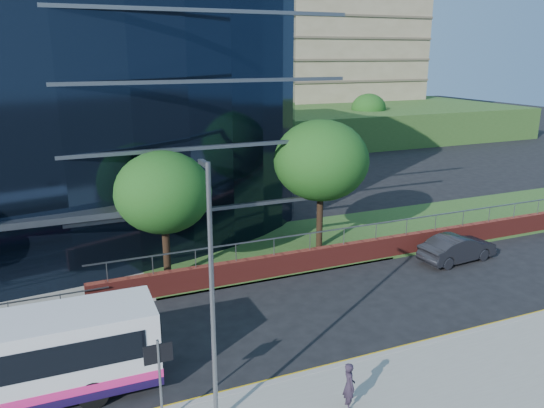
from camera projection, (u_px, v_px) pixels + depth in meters
name	position (u px, v px, depth m)	size (l,w,h in m)	color
grass_verge	(420.00, 226.00, 34.52)	(36.00, 8.00, 0.12)	#2D511E
retaining_wall	(405.00, 244.00, 29.59)	(34.00, 0.40, 2.11)	maroon
apartment_block	(264.00, 52.00, 75.39)	(60.00, 42.00, 30.00)	#2D511E
street_sign	(159.00, 364.00, 15.44)	(0.85, 0.09, 2.80)	slate
tree_far_c	(163.00, 192.00, 25.10)	(4.62, 4.62, 6.51)	black
tree_far_d	(321.00, 161.00, 29.21)	(5.28, 5.28, 7.44)	black
tree_dist_e	(257.00, 113.00, 58.94)	(4.62, 4.62, 6.51)	black
tree_dist_f	(369.00, 108.00, 66.85)	(4.29, 4.29, 6.05)	black
streetlight_east	(212.00, 292.00, 14.86)	(0.15, 0.77, 8.00)	slate
parked_car	(457.00, 248.00, 28.64)	(1.56, 4.47, 1.47)	black
pedestrian	(349.00, 385.00, 16.49)	(0.57, 0.37, 1.55)	#281F2E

